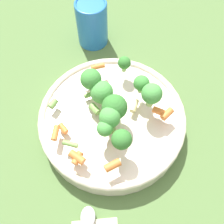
# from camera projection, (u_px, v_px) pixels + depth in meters

# --- Properties ---
(ground_plane) EXTENTS (3.00, 3.00, 0.00)m
(ground_plane) POSITION_uv_depth(u_px,v_px,m) (112.00, 125.00, 0.56)
(ground_plane) COLOR #4C6B38
(bowl) EXTENTS (0.29, 0.29, 0.05)m
(bowl) POSITION_uv_depth(u_px,v_px,m) (112.00, 120.00, 0.53)
(bowl) COLOR beige
(bowl) RESTS_ON ground_plane
(pasta_salad) EXTENTS (0.23, 0.24, 0.08)m
(pasta_salad) POSITION_uv_depth(u_px,v_px,m) (113.00, 103.00, 0.48)
(pasta_salad) COLOR #8CB766
(pasta_salad) RESTS_ON bowl
(cup) EXTENTS (0.07, 0.07, 0.11)m
(cup) POSITION_uv_depth(u_px,v_px,m) (92.00, 23.00, 0.62)
(cup) COLOR #2366B2
(cup) RESTS_ON ground_plane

